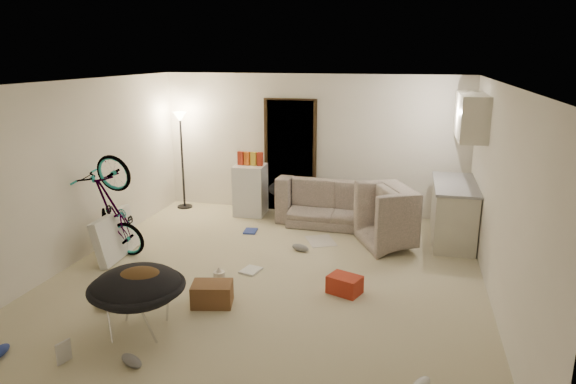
% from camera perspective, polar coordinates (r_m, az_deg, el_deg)
% --- Properties ---
extents(floor, '(5.50, 6.00, 0.02)m').
position_cam_1_polar(floor, '(6.86, -2.24, -9.39)').
color(floor, beige).
rests_on(floor, ground).
extents(ceiling, '(5.50, 6.00, 0.02)m').
position_cam_1_polar(ceiling, '(6.25, -2.48, 12.14)').
color(ceiling, white).
rests_on(ceiling, wall_back).
extents(wall_back, '(5.50, 0.02, 2.50)m').
position_cam_1_polar(wall_back, '(9.31, 2.75, 5.30)').
color(wall_back, white).
rests_on(wall_back, floor).
extents(wall_front, '(5.50, 0.02, 2.50)m').
position_cam_1_polar(wall_front, '(3.80, -15.08, -10.07)').
color(wall_front, white).
rests_on(wall_front, floor).
extents(wall_left, '(0.02, 6.00, 2.50)m').
position_cam_1_polar(wall_left, '(7.66, -22.65, 2.00)').
color(wall_left, white).
rests_on(wall_left, floor).
extents(wall_right, '(0.02, 6.00, 2.50)m').
position_cam_1_polar(wall_right, '(6.29, 22.61, -0.65)').
color(wall_right, white).
rests_on(wall_right, floor).
extents(doorway, '(0.85, 0.10, 2.04)m').
position_cam_1_polar(doorway, '(9.39, 0.28, 3.98)').
color(doorway, black).
rests_on(doorway, floor).
extents(door_trim, '(0.97, 0.04, 2.10)m').
position_cam_1_polar(door_trim, '(9.37, 0.24, 3.95)').
color(door_trim, black).
rests_on(door_trim, floor).
extents(floor_lamp, '(0.28, 0.28, 1.81)m').
position_cam_1_polar(floor_lamp, '(9.70, -11.79, 5.74)').
color(floor_lamp, black).
rests_on(floor_lamp, floor).
extents(kitchen_counter, '(0.60, 1.50, 0.88)m').
position_cam_1_polar(kitchen_counter, '(8.38, 17.86, -2.24)').
color(kitchen_counter, beige).
rests_on(kitchen_counter, floor).
extents(counter_top, '(0.64, 1.54, 0.04)m').
position_cam_1_polar(counter_top, '(8.26, 18.12, 0.81)').
color(counter_top, gray).
rests_on(counter_top, kitchen_counter).
extents(kitchen_uppers, '(0.38, 1.40, 0.65)m').
position_cam_1_polar(kitchen_uppers, '(8.09, 19.65, 7.98)').
color(kitchen_uppers, beige).
rests_on(kitchen_uppers, wall_right).
extents(sofa, '(2.06, 0.88, 0.59)m').
position_cam_1_polar(sofa, '(8.90, 5.56, -1.53)').
color(sofa, '#3C453D').
rests_on(sofa, floor).
extents(armchair, '(1.27, 1.34, 0.68)m').
position_cam_1_polar(armchair, '(8.04, 13.05, -3.36)').
color(armchair, '#3C453D').
rests_on(armchair, floor).
extents(bicycle, '(1.61, 0.82, 0.90)m').
position_cam_1_polar(bicycle, '(7.73, -18.65, -4.00)').
color(bicycle, black).
rests_on(bicycle, floor).
extents(book_asset, '(0.26, 0.22, 0.02)m').
position_cam_1_polar(book_asset, '(5.51, -24.25, -17.18)').
color(book_asset, '#A32B18').
rests_on(book_asset, floor).
extents(mini_fridge, '(0.56, 0.56, 0.91)m').
position_cam_1_polar(mini_fridge, '(9.30, -4.20, 0.24)').
color(mini_fridge, white).
rests_on(mini_fridge, floor).
extents(snack_box_0, '(0.11, 0.08, 0.30)m').
position_cam_1_polar(snack_box_0, '(9.23, -5.27, 3.58)').
color(snack_box_0, '#A32B18').
rests_on(snack_box_0, mini_fridge).
extents(snack_box_1, '(0.12, 0.10, 0.30)m').
position_cam_1_polar(snack_box_1, '(9.19, -4.56, 3.55)').
color(snack_box_1, '#D55E1A').
rests_on(snack_box_1, mini_fridge).
extents(snack_box_2, '(0.10, 0.07, 0.30)m').
position_cam_1_polar(snack_box_2, '(9.15, -3.84, 3.52)').
color(snack_box_2, gold).
rests_on(snack_box_2, mini_fridge).
extents(snack_box_3, '(0.10, 0.07, 0.30)m').
position_cam_1_polar(snack_box_3, '(9.12, -3.12, 3.49)').
color(snack_box_3, '#A32B18').
rests_on(snack_box_3, mini_fridge).
extents(saucer_chair, '(1.00, 1.00, 0.71)m').
position_cam_1_polar(saucer_chair, '(5.63, -16.36, -10.92)').
color(saucer_chair, silver).
rests_on(saucer_chair, floor).
extents(hoodie, '(0.61, 0.57, 0.22)m').
position_cam_1_polar(hoodie, '(5.50, -16.21, -9.21)').
color(hoodie, '#4A3219').
rests_on(hoodie, saucer_chair).
extents(sofa_drape, '(0.62, 0.53, 0.28)m').
position_cam_1_polar(sofa_drape, '(9.01, -0.39, 0.36)').
color(sofa_drape, black).
rests_on(sofa_drape, sofa).
extents(tv_box, '(0.31, 0.99, 0.66)m').
position_cam_1_polar(tv_box, '(7.75, -18.63, -4.61)').
color(tv_box, silver).
rests_on(tv_box, floor).
extents(drink_case_a, '(0.52, 0.43, 0.26)m').
position_cam_1_polar(drink_case_a, '(6.14, -8.42, -11.14)').
color(drink_case_a, brown).
rests_on(drink_case_a, floor).
extents(drink_case_b, '(0.46, 0.40, 0.22)m').
position_cam_1_polar(drink_case_b, '(6.39, 6.31, -10.18)').
color(drink_case_b, '#A32B18').
rests_on(drink_case_b, floor).
extents(juicer, '(0.15, 0.15, 0.21)m').
position_cam_1_polar(juicer, '(6.70, -7.66, -9.24)').
color(juicer, beige).
rests_on(juicer, floor).
extents(newspaper, '(0.59, 0.65, 0.01)m').
position_cam_1_polar(newspaper, '(8.07, 3.66, -5.44)').
color(newspaper, beige).
rests_on(newspaper, floor).
extents(book_blue, '(0.22, 0.29, 0.03)m').
position_cam_1_polar(book_blue, '(8.48, -4.20, -4.35)').
color(book_blue, '#283B93').
rests_on(book_blue, floor).
extents(book_white, '(0.28, 0.33, 0.03)m').
position_cam_1_polar(book_white, '(7.00, -4.15, -8.69)').
color(book_white, silver).
rests_on(book_white, floor).
extents(shoe_0, '(0.29, 0.17, 0.10)m').
position_cam_1_polar(shoe_0, '(9.38, -3.60, -2.18)').
color(shoe_0, '#283B93').
rests_on(shoe_0, floor).
extents(shoe_1, '(0.31, 0.21, 0.11)m').
position_cam_1_polar(shoe_1, '(7.65, 1.37, -6.21)').
color(shoe_1, slate).
rests_on(shoe_1, floor).
extents(shoe_3, '(0.30, 0.22, 0.10)m').
position_cam_1_polar(shoe_3, '(5.27, -17.00, -17.49)').
color(shoe_3, slate).
rests_on(shoe_3, floor).
extents(clothes_lump_b, '(0.63, 0.62, 0.14)m').
position_cam_1_polar(clothes_lump_b, '(8.80, 3.23, -3.21)').
color(clothes_lump_b, black).
rests_on(clothes_lump_b, floor).
extents(clothes_lump_c, '(0.48, 0.46, 0.12)m').
position_cam_1_polar(clothes_lump_c, '(6.43, -19.07, -11.35)').
color(clothes_lump_c, silver).
rests_on(clothes_lump_c, floor).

